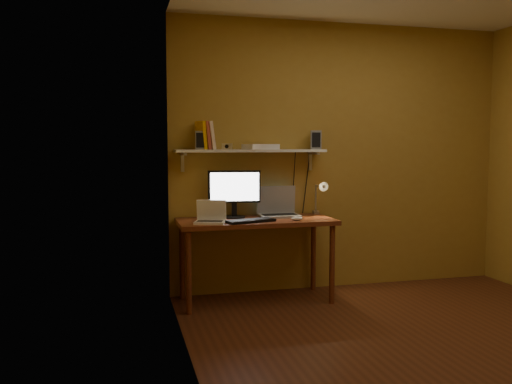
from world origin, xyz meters
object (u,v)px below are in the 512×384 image
object	(u,v)px
netbook	(211,217)
speaker_left	(201,140)
mouse	(297,219)
monitor	(234,191)
desk_lamp	(320,193)
wall_shelf	(251,151)
shelf_camera	(227,146)
laptop	(278,208)
keyboard	(251,221)
speaker_right	(316,140)
router	(261,147)
desk	(256,229)

from	to	relation	value
netbook	speaker_left	bearing A→B (deg)	114.44
mouse	speaker_left	xyz separation A→B (m)	(-0.79, 0.35, 0.69)
monitor	desk_lamp	size ratio (longest dim) A/B	1.28
wall_shelf	shelf_camera	xyz separation A→B (m)	(-0.24, -0.07, 0.04)
laptop	keyboard	xyz separation A→B (m)	(-0.34, -0.33, -0.06)
monitor	speaker_right	xyz separation A→B (m)	(0.81, 0.05, 0.47)
speaker_left	netbook	bearing A→B (deg)	-65.76
monitor	mouse	bearing A→B (deg)	-25.54
wall_shelf	monitor	xyz separation A→B (m)	(-0.17, -0.04, -0.36)
laptop	router	bearing A→B (deg)	175.16
desk_lamp	shelf_camera	xyz separation A→B (m)	(-0.90, -0.01, 0.44)
monitor	desk_lamp	world-z (taller)	monitor
monitor	mouse	world-z (taller)	monitor
keyboard	desk_lamp	world-z (taller)	desk_lamp
wall_shelf	netbook	bearing A→B (deg)	-143.57
desk_lamp	speaker_right	bearing A→B (deg)	105.28
desk_lamp	desk	bearing A→B (deg)	-169.19
netbook	keyboard	world-z (taller)	netbook
wall_shelf	router	bearing A→B (deg)	-6.72
netbook	speaker_right	size ratio (longest dim) A/B	1.68
desk_lamp	speaker_left	world-z (taller)	speaker_left
laptop	netbook	bearing A→B (deg)	-155.60
mouse	speaker_right	distance (m)	0.85
mouse	shelf_camera	bearing A→B (deg)	160.98
monitor	laptop	xyz separation A→B (m)	(0.42, 0.02, -0.17)
desk	monitor	bearing A→B (deg)	138.16
netbook	speaker_right	world-z (taller)	speaker_right
netbook	mouse	distance (m)	0.77
laptop	keyboard	world-z (taller)	laptop
router	monitor	bearing A→B (deg)	-172.58
netbook	laptop	bearing A→B (deg)	41.88
wall_shelf	netbook	world-z (taller)	wall_shelf
wall_shelf	monitor	distance (m)	0.40
shelf_camera	laptop	bearing A→B (deg)	5.36
netbook	speaker_right	distance (m)	1.30
desk	router	size ratio (longest dim) A/B	4.73
mouse	speaker_right	xyz separation A→B (m)	(0.31, 0.37, 0.70)
speaker_right	router	world-z (taller)	speaker_right
laptop	netbook	xyz separation A→B (m)	(-0.69, -0.29, -0.02)
monitor	shelf_camera	bearing A→B (deg)	-149.04
speaker_left	shelf_camera	size ratio (longest dim) A/B	1.71
router	keyboard	bearing A→B (deg)	-117.21
laptop	speaker_left	distance (m)	0.96
wall_shelf	monitor	size ratio (longest dim) A/B	2.92
monitor	netbook	world-z (taller)	monitor
laptop	router	xyz separation A→B (m)	(-0.16, 0.02, 0.58)
monitor	netbook	bearing A→B (deg)	-126.57
desk_lamp	wall_shelf	bearing A→B (deg)	174.12
laptop	keyboard	distance (m)	0.48
monitor	router	bearing A→B (deg)	14.84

